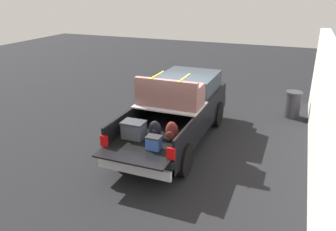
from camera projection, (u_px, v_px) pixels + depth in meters
ground_plane at (175, 141)px, 10.41m from camera, size 40.00×40.00×0.00m
pickup_truck at (179, 109)px, 10.38m from camera, size 6.05×2.06×2.23m
building_facade at (325, 117)px, 8.16m from camera, size 11.36×0.36×3.09m
trash_can at (293, 104)px, 12.23m from camera, size 0.60×0.60×0.98m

